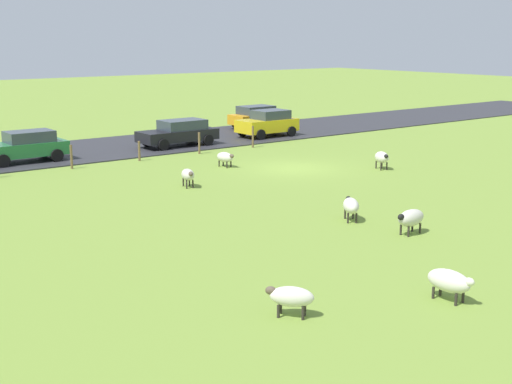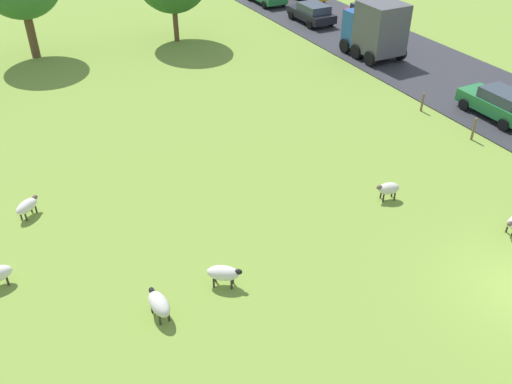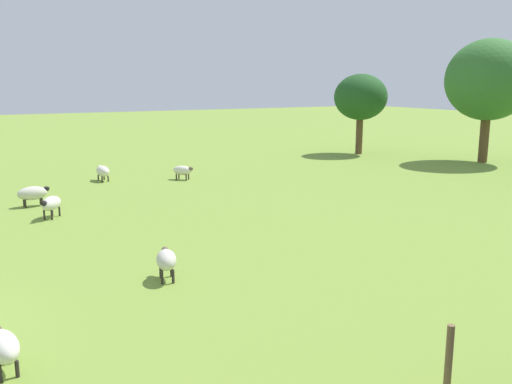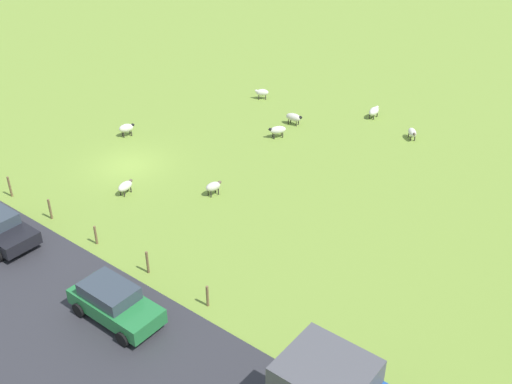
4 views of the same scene
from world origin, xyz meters
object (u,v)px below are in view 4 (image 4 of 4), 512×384
sheep_2 (294,117)px  sheep_3 (125,186)px  sheep_5 (412,133)px  sheep_6 (126,128)px  sheep_0 (278,130)px  sheep_7 (213,187)px  sheep_4 (262,92)px  car_4 (114,302)px  sheep_1 (374,111)px

sheep_2 → sheep_3: bearing=-8.8°
sheep_5 → sheep_6: size_ratio=0.96×
sheep_0 → sheep_7: sheep_0 is taller
sheep_5 → sheep_7: sheep_7 is taller
sheep_3 → sheep_4: size_ratio=1.08×
sheep_0 → car_4: car_4 is taller
sheep_2 → sheep_7: sheep_2 is taller
sheep_0 → sheep_5: (-5.28, 7.18, -0.06)m
sheep_2 → sheep_4: size_ratio=1.20×
sheep_3 → car_4: 10.22m
sheep_1 → sheep_6: size_ratio=1.13×
sheep_2 → car_4: size_ratio=0.31×
sheep_4 → sheep_7: 14.51m
sheep_2 → sheep_6: bearing=-42.7°
sheep_4 → sheep_5: (-0.50, 12.14, -0.04)m
sheep_2 → sheep_5: (-2.90, 7.53, -0.06)m
sheep_3 → sheep_6: (-5.10, -5.66, 0.10)m
sheep_2 → sheep_6: 11.44m
sheep_3 → sheep_4: sheep_4 is taller
sheep_4 → sheep_6: size_ratio=0.94×
sheep_0 → sheep_4: bearing=-134.0°
car_4 → sheep_0: bearing=-164.8°
sheep_0 → sheep_4: size_ratio=1.13×
sheep_7 → sheep_0: bearing=-169.3°
sheep_5 → car_4: bearing=-5.4°
sheep_7 → sheep_5: bearing=157.3°
sheep_1 → sheep_2: bearing=-40.6°
sheep_5 → sheep_6: 19.01m
car_4 → sheep_2: bearing=-165.5°
sheep_5 → sheep_7: bearing=-22.7°
sheep_4 → car_4: 25.01m
sheep_2 → sheep_4: (-2.40, -4.61, -0.02)m
sheep_2 → sheep_7: size_ratio=1.21×
sheep_1 → sheep_6: sheep_6 is taller
sheep_0 → sheep_1: size_ratio=0.94×
sheep_5 → sheep_7: 14.60m
sheep_4 → sheep_7: sheep_7 is taller
sheep_0 → sheep_2: sheep_2 is taller
sheep_1 → sheep_6: 17.33m
sheep_4 → car_4: car_4 is taller
sheep_5 → car_4: size_ratio=0.26×
sheep_1 → sheep_4: size_ratio=1.20×
sheep_5 → sheep_3: bearing=-30.4°
sheep_1 → sheep_7: 15.17m
sheep_1 → sheep_5: 4.01m
sheep_0 → sheep_1: sheep_0 is taller
sheep_1 → car_4: 25.08m
sheep_6 → car_4: bearing=47.1°
sheep_2 → sheep_4: bearing=-117.5°
sheep_1 → sheep_3: 18.93m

